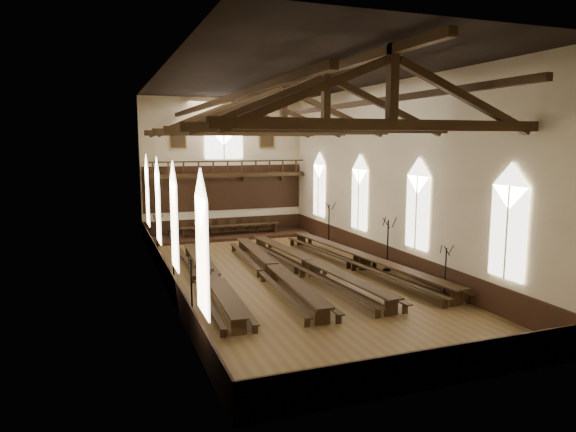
% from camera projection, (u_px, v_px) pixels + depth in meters
% --- Properties ---
extents(ground, '(26.00, 26.00, 0.00)m').
position_uv_depth(ground, '(284.00, 276.00, 26.51)').
color(ground, brown).
rests_on(ground, ground).
extents(room_walls, '(26.00, 26.00, 26.00)m').
position_uv_depth(room_walls, '(284.00, 150.00, 25.57)').
color(room_walls, beige).
rests_on(room_walls, ground).
extents(wainscot_band, '(12.00, 26.00, 1.20)m').
position_uv_depth(wainscot_band, '(284.00, 264.00, 26.42)').
color(wainscot_band, black).
rests_on(wainscot_band, ground).
extents(side_windows, '(11.85, 19.80, 4.50)m').
position_uv_depth(side_windows, '(284.00, 204.00, 25.97)').
color(side_windows, white).
rests_on(side_windows, room_walls).
extents(end_window, '(2.80, 0.12, 3.80)m').
position_uv_depth(end_window, '(224.00, 136.00, 37.43)').
color(end_window, silver).
rests_on(end_window, room_walls).
extents(minstrels_gallery, '(11.80, 1.24, 3.70)m').
position_uv_depth(minstrels_gallery, '(225.00, 182.00, 37.69)').
color(minstrels_gallery, '#311E0F').
rests_on(minstrels_gallery, room_walls).
extents(portraits, '(7.75, 0.09, 1.45)m').
position_uv_depth(portraits, '(224.00, 138.00, 37.44)').
color(portraits, brown).
rests_on(portraits, room_walls).
extents(roof_trusses, '(11.70, 25.70, 2.80)m').
position_uv_depth(roof_trusses, '(284.00, 114.00, 25.32)').
color(roof_trusses, '#311E0F').
rests_on(roof_trusses, room_walls).
extents(refectory_row_a, '(1.71, 14.07, 0.71)m').
position_uv_depth(refectory_row_a, '(208.00, 275.00, 24.60)').
color(refectory_row_a, '#311E0F').
rests_on(refectory_row_a, ground).
extents(refectory_row_b, '(1.92, 14.58, 0.76)m').
position_uv_depth(refectory_row_b, '(273.00, 268.00, 25.85)').
color(refectory_row_b, '#311E0F').
rests_on(refectory_row_b, ground).
extents(refectory_row_c, '(2.14, 14.82, 0.78)m').
position_uv_depth(refectory_row_c, '(310.00, 264.00, 26.65)').
color(refectory_row_c, '#311E0F').
rests_on(refectory_row_c, ground).
extents(refectory_row_d, '(2.37, 15.07, 0.81)m').
position_uv_depth(refectory_row_d, '(361.00, 258.00, 27.89)').
color(refectory_row_d, '#311E0F').
rests_on(refectory_row_d, ground).
extents(dais, '(11.40, 3.03, 0.20)m').
position_uv_depth(dais, '(230.00, 236.00, 37.07)').
color(dais, black).
rests_on(dais, ground).
extents(high_table, '(7.31, 0.83, 0.69)m').
position_uv_depth(high_table, '(230.00, 226.00, 36.97)').
color(high_table, '#311E0F').
rests_on(high_table, dais).
extents(high_chairs, '(6.74, 0.45, 0.97)m').
position_uv_depth(high_chairs, '(228.00, 226.00, 37.64)').
color(high_chairs, '#311E0F').
rests_on(high_chairs, dais).
extents(candelabrum_left_near, '(0.75, 0.71, 2.48)m').
position_uv_depth(candelabrum_left_near, '(192.00, 299.00, 20.11)').
color(candelabrum_left_near, black).
rests_on(candelabrum_left_near, ground).
extents(candelabrum_left_mid, '(0.73, 0.83, 2.70)m').
position_uv_depth(candelabrum_left_mid, '(174.00, 267.00, 24.85)').
color(candelabrum_left_mid, black).
rests_on(candelabrum_left_mid, ground).
extents(candelabrum_left_far, '(0.69, 0.76, 2.49)m').
position_uv_depth(candelabrum_left_far, '(158.00, 242.00, 31.33)').
color(candelabrum_left_far, black).
rests_on(candelabrum_left_far, ground).
extents(candelabrum_right_near, '(0.62, 0.72, 2.33)m').
position_uv_depth(candelabrum_right_near, '(445.00, 281.00, 22.90)').
color(candelabrum_right_near, black).
rests_on(candelabrum_right_near, ground).
extents(candelabrum_right_mid, '(0.87, 0.84, 2.90)m').
position_uv_depth(candelabrum_right_mid, '(387.00, 254.00, 27.41)').
color(candelabrum_right_mid, black).
rests_on(candelabrum_right_mid, ground).
extents(candelabrum_right_far, '(0.84, 0.88, 2.90)m').
position_uv_depth(candelabrum_right_far, '(329.00, 232.00, 34.31)').
color(candelabrum_right_far, black).
rests_on(candelabrum_right_far, ground).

